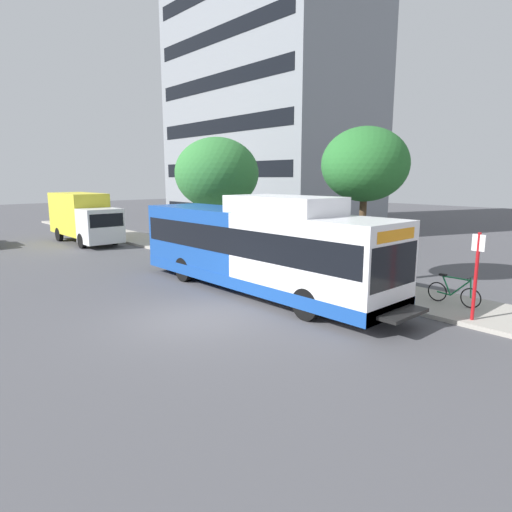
{
  "coord_description": "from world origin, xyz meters",
  "views": [
    {
      "loc": [
        -7.04,
        -10.81,
        4.28
      ],
      "look_at": [
        2.87,
        0.19,
        1.6
      ],
      "focal_mm": 30.5,
      "sensor_mm": 36.0,
      "label": 1
    }
  ],
  "objects": [
    {
      "name": "ground_plane",
      "position": [
        0.0,
        8.0,
        0.0
      ],
      "size": [
        120.0,
        120.0,
        0.0
      ],
      "primitive_type": "plane",
      "color": "#4C4C51"
    },
    {
      "name": "transit_bus",
      "position": [
        3.74,
        1.11,
        1.7
      ],
      "size": [
        2.58,
        12.25,
        3.65
      ],
      "color": "white",
      "rests_on": "ground"
    },
    {
      "name": "street_tree_near_stop",
      "position": [
        7.69,
        -0.81,
        4.76
      ],
      "size": [
        3.39,
        3.39,
        6.09
      ],
      "color": "#4C3823",
      "rests_on": "sidewalk_curb"
    },
    {
      "name": "bus_stop_sign_pole",
      "position": [
        5.94,
        -5.94,
        1.65
      ],
      "size": [
        0.1,
        0.36,
        2.6
      ],
      "color": "red",
      "rests_on": "sidewalk_curb"
    },
    {
      "name": "street_tree_mid_block",
      "position": [
        7.89,
        9.05,
        4.49
      ],
      "size": [
        4.68,
        4.68,
        6.35
      ],
      "color": "#4C3823",
      "rests_on": "sidewalk_curb"
    },
    {
      "name": "sidewalk_curb",
      "position": [
        7.0,
        6.0,
        0.07
      ],
      "size": [
        3.0,
        56.0,
        0.14
      ],
      "primitive_type": "cube",
      "color": "#A8A399",
      "rests_on": "ground"
    },
    {
      "name": "bicycle_parked",
      "position": [
        7.09,
        -4.87,
        0.56
      ],
      "size": [
        0.52,
        1.76,
        1.02
      ],
      "color": "black",
      "rests_on": "sidewalk_curb"
    },
    {
      "name": "box_truck_background",
      "position": [
        3.67,
        18.08,
        1.74
      ],
      "size": [
        2.32,
        7.01,
        3.25
      ],
      "color": "silver",
      "rests_on": "ground"
    },
    {
      "name": "apartment_tower_backdrop",
      "position": [
        18.86,
        16.28,
        17.82
      ],
      "size": [
        10.44,
        16.61,
        35.64
      ],
      "color": "gray",
      "rests_on": "ground"
    }
  ]
}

